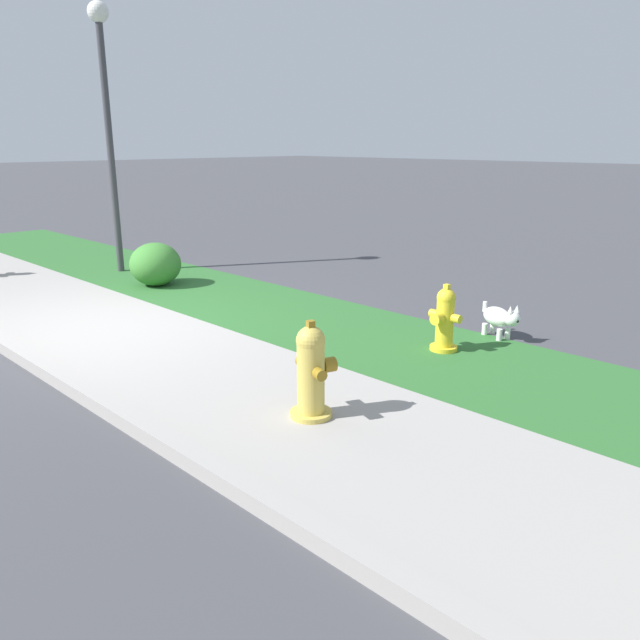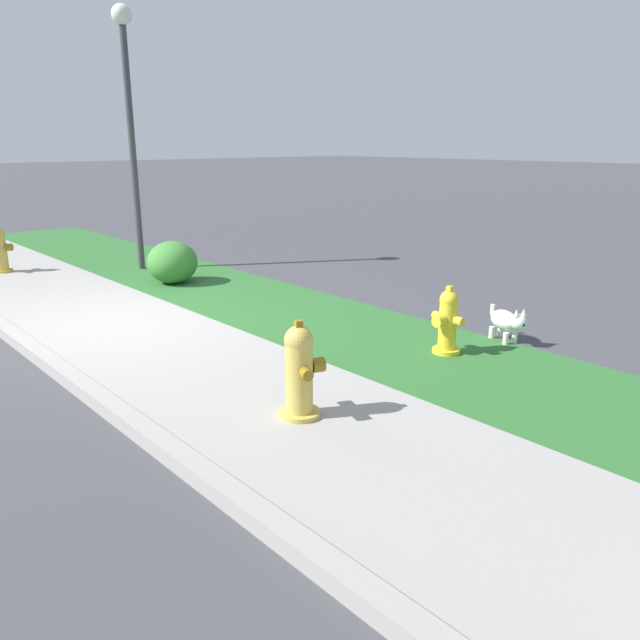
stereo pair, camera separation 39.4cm
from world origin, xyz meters
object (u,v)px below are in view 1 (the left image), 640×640
(fire_hydrant_by_grass_verge, at_px, (311,371))
(street_lamp, at_px, (106,96))
(fire_hydrant_far_end, at_px, (445,319))
(shrub_bush_near_lamp, at_px, (155,264))
(small_white_dog, at_px, (500,318))

(fire_hydrant_by_grass_verge, relative_size, street_lamp, 0.19)
(fire_hydrant_far_end, relative_size, shrub_bush_near_lamp, 0.93)
(small_white_dog, bearing_deg, shrub_bush_near_lamp, -145.99)
(small_white_dog, distance_m, street_lamp, 7.03)
(fire_hydrant_far_end, distance_m, street_lamp, 6.71)
(fire_hydrant_by_grass_verge, xyz_separation_m, street_lamp, (-6.43, 1.79, 2.41))
(fire_hydrant_far_end, distance_m, fire_hydrant_by_grass_verge, 2.14)
(street_lamp, distance_m, shrub_bush_near_lamp, 2.84)
(fire_hydrant_by_grass_verge, xyz_separation_m, shrub_bush_near_lamp, (-5.04, 1.64, -0.06))
(small_white_dog, xyz_separation_m, street_lamp, (-6.45, -1.13, 2.56))
(fire_hydrant_far_end, distance_m, shrub_bush_near_lamp, 4.88)
(small_white_dog, bearing_deg, fire_hydrant_far_end, -84.69)
(fire_hydrant_by_grass_verge, distance_m, small_white_dog, 2.93)
(fire_hydrant_by_grass_verge, bearing_deg, small_white_dog, 108.28)
(fire_hydrant_far_end, xyz_separation_m, shrub_bush_near_lamp, (-4.85, -0.49, -0.02))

